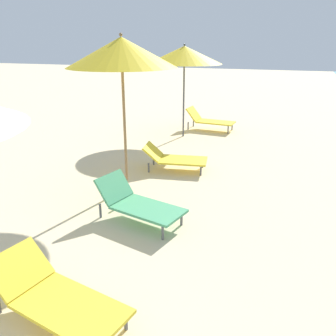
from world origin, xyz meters
name	(u,v)px	position (x,y,z in m)	size (l,w,h in m)	color
lounger_second_shoreside	(55,296)	(-0.07, 5.47, 0.28)	(1.59, 0.90, 0.60)	yellow
umbrella_third	(122,52)	(-0.88, 8.80, 2.50)	(1.91, 1.91, 2.82)	olive
lounger_third_shoreside	(174,158)	(-0.36, 10.10, 0.27)	(1.45, 0.84, 0.55)	yellow
lounger_third_inland	(138,203)	(-0.15, 7.68, 0.31)	(1.49, 0.93, 0.67)	#4CA572
umbrella_farthest	(184,55)	(-1.04, 12.96, 2.31)	(2.13, 2.13, 2.62)	#4C4C51
lounger_farthest_shoreside	(209,120)	(-0.51, 13.99, 0.32)	(1.53, 0.71, 0.69)	yellow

